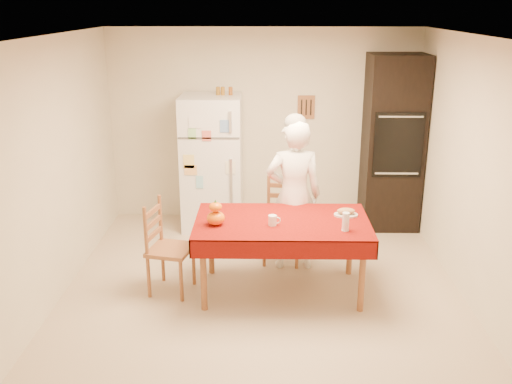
{
  "coord_description": "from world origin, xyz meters",
  "views": [
    {
      "loc": [
        0.02,
        -5.1,
        2.78
      ],
      "look_at": [
        -0.06,
        0.2,
        1.02
      ],
      "focal_mm": 40.0,
      "sensor_mm": 36.0,
      "label": 1
    }
  ],
  "objects_px": {
    "coffee_mug": "(272,220)",
    "wine_glass": "(346,222)",
    "pumpkin_lower": "(216,218)",
    "bread_plate": "(346,215)",
    "oven_cabinet": "(393,143)",
    "dining_table": "(282,227)",
    "chair_far": "(283,217)",
    "seated_woman": "(294,195)",
    "refrigerator": "(212,163)",
    "chair_left": "(164,244)"
  },
  "relations": [
    {
      "from": "bread_plate",
      "to": "pumpkin_lower",
      "type": "bearing_deg",
      "value": -168.54
    },
    {
      "from": "seated_woman",
      "to": "bread_plate",
      "type": "height_order",
      "value": "seated_woman"
    },
    {
      "from": "pumpkin_lower",
      "to": "chair_far",
      "type": "bearing_deg",
      "value": 52.66
    },
    {
      "from": "coffee_mug",
      "to": "wine_glass",
      "type": "xyz_separation_m",
      "value": [
        0.68,
        -0.12,
        0.04
      ]
    },
    {
      "from": "chair_left",
      "to": "bread_plate",
      "type": "relative_size",
      "value": 3.96
    },
    {
      "from": "coffee_mug",
      "to": "refrigerator",
      "type": "bearing_deg",
      "value": 111.28
    },
    {
      "from": "wine_glass",
      "to": "seated_woman",
      "type": "bearing_deg",
      "value": 118.17
    },
    {
      "from": "chair_far",
      "to": "pumpkin_lower",
      "type": "relative_size",
      "value": 5.37
    },
    {
      "from": "coffee_mug",
      "to": "wine_glass",
      "type": "distance_m",
      "value": 0.69
    },
    {
      "from": "chair_far",
      "to": "pumpkin_lower",
      "type": "distance_m",
      "value": 1.16
    },
    {
      "from": "bread_plate",
      "to": "wine_glass",
      "type": "bearing_deg",
      "value": -98.41
    },
    {
      "from": "dining_table",
      "to": "bread_plate",
      "type": "height_order",
      "value": "bread_plate"
    },
    {
      "from": "dining_table",
      "to": "bread_plate",
      "type": "relative_size",
      "value": 7.08
    },
    {
      "from": "refrigerator",
      "to": "dining_table",
      "type": "height_order",
      "value": "refrigerator"
    },
    {
      "from": "dining_table",
      "to": "wine_glass",
      "type": "bearing_deg",
      "value": -23.07
    },
    {
      "from": "chair_far",
      "to": "coffee_mug",
      "type": "bearing_deg",
      "value": -90.8
    },
    {
      "from": "chair_far",
      "to": "refrigerator",
      "type": "bearing_deg",
      "value": 138.35
    },
    {
      "from": "seated_woman",
      "to": "coffee_mug",
      "type": "relative_size",
      "value": 16.48
    },
    {
      "from": "refrigerator",
      "to": "pumpkin_lower",
      "type": "xyz_separation_m",
      "value": [
        0.2,
        -1.9,
        -0.02
      ]
    },
    {
      "from": "chair_left",
      "to": "dining_table",
      "type": "bearing_deg",
      "value": -77.07
    },
    {
      "from": "chair_far",
      "to": "seated_woman",
      "type": "xyz_separation_m",
      "value": [
        0.1,
        -0.19,
        0.32
      ]
    },
    {
      "from": "chair_far",
      "to": "seated_woman",
      "type": "relative_size",
      "value": 0.58
    },
    {
      "from": "coffee_mug",
      "to": "pumpkin_lower",
      "type": "relative_size",
      "value": 0.57
    },
    {
      "from": "oven_cabinet",
      "to": "dining_table",
      "type": "xyz_separation_m",
      "value": [
        -1.44,
        -1.83,
        -0.41
      ]
    },
    {
      "from": "refrigerator",
      "to": "chair_far",
      "type": "distance_m",
      "value": 1.39
    },
    {
      "from": "seated_woman",
      "to": "bread_plate",
      "type": "xyz_separation_m",
      "value": [
        0.5,
        -0.44,
        -0.05
      ]
    },
    {
      "from": "chair_far",
      "to": "coffee_mug",
      "type": "distance_m",
      "value": 0.95
    },
    {
      "from": "chair_left",
      "to": "coffee_mug",
      "type": "distance_m",
      "value": 1.12
    },
    {
      "from": "pumpkin_lower",
      "to": "wine_glass",
      "type": "height_order",
      "value": "wine_glass"
    },
    {
      "from": "chair_far",
      "to": "pumpkin_lower",
      "type": "height_order",
      "value": "chair_far"
    },
    {
      "from": "seated_woman",
      "to": "chair_left",
      "type": "bearing_deg",
      "value": 20.99
    },
    {
      "from": "oven_cabinet",
      "to": "pumpkin_lower",
      "type": "relative_size",
      "value": 12.43
    },
    {
      "from": "wine_glass",
      "to": "bread_plate",
      "type": "bearing_deg",
      "value": 81.59
    },
    {
      "from": "dining_table",
      "to": "wine_glass",
      "type": "relative_size",
      "value": 9.66
    },
    {
      "from": "pumpkin_lower",
      "to": "bread_plate",
      "type": "distance_m",
      "value": 1.3
    },
    {
      "from": "pumpkin_lower",
      "to": "coffee_mug",
      "type": "bearing_deg",
      "value": -1.04
    },
    {
      "from": "oven_cabinet",
      "to": "seated_woman",
      "type": "relative_size",
      "value": 1.33
    },
    {
      "from": "oven_cabinet",
      "to": "chair_far",
      "type": "relative_size",
      "value": 2.32
    },
    {
      "from": "dining_table",
      "to": "chair_far",
      "type": "height_order",
      "value": "chair_far"
    },
    {
      "from": "seated_woman",
      "to": "pumpkin_lower",
      "type": "xyz_separation_m",
      "value": [
        -0.78,
        -0.7,
        0.0
      ]
    },
    {
      "from": "chair_left",
      "to": "bread_plate",
      "type": "xyz_separation_m",
      "value": [
        1.81,
        0.14,
        0.26
      ]
    },
    {
      "from": "oven_cabinet",
      "to": "coffee_mug",
      "type": "relative_size",
      "value": 22.0
    },
    {
      "from": "refrigerator",
      "to": "coffee_mug",
      "type": "height_order",
      "value": "refrigerator"
    },
    {
      "from": "dining_table",
      "to": "chair_far",
      "type": "bearing_deg",
      "value": 87.22
    },
    {
      "from": "refrigerator",
      "to": "chair_far",
      "type": "relative_size",
      "value": 1.79
    },
    {
      "from": "oven_cabinet",
      "to": "coffee_mug",
      "type": "bearing_deg",
      "value": -128.02
    },
    {
      "from": "pumpkin_lower",
      "to": "bread_plate",
      "type": "relative_size",
      "value": 0.74
    },
    {
      "from": "seated_woman",
      "to": "wine_glass",
      "type": "xyz_separation_m",
      "value": [
        0.44,
        -0.83,
        0.03
      ]
    },
    {
      "from": "refrigerator",
      "to": "wine_glass",
      "type": "xyz_separation_m",
      "value": [
        1.42,
        -2.04,
        -0.0
      ]
    },
    {
      "from": "chair_far",
      "to": "coffee_mug",
      "type": "height_order",
      "value": "chair_far"
    }
  ]
}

